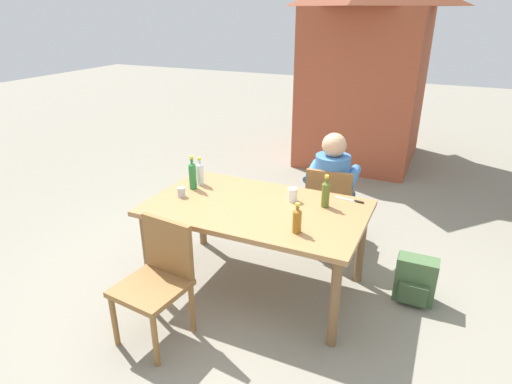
% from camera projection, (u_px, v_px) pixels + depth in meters
% --- Properties ---
extents(ground_plane, '(24.00, 24.00, 0.00)m').
position_uv_depth(ground_plane, '(256.00, 284.00, 3.70)').
color(ground_plane, gray).
extents(dining_table, '(1.72, 1.02, 0.75)m').
position_uv_depth(dining_table, '(256.00, 215.00, 3.44)').
color(dining_table, '#A37547').
rests_on(dining_table, ground_plane).
extents(chair_far_right, '(0.47, 0.47, 0.87)m').
position_uv_depth(chair_far_right, '(330.00, 205.00, 4.04)').
color(chair_far_right, olive).
rests_on(chair_far_right, ground_plane).
extents(chair_near_left, '(0.49, 0.49, 0.87)m').
position_uv_depth(chair_near_left, '(158.00, 275.00, 2.98)').
color(chair_near_left, olive).
rests_on(chair_near_left, ground_plane).
extents(person_in_white_shirt, '(0.47, 0.61, 1.18)m').
position_uv_depth(person_in_white_shirt, '(333.00, 185.00, 4.06)').
color(person_in_white_shirt, '#3D70B2').
rests_on(person_in_white_shirt, ground_plane).
extents(bottle_clear, '(0.06, 0.06, 0.25)m').
position_uv_depth(bottle_clear, '(200.00, 173.00, 3.79)').
color(bottle_clear, white).
rests_on(bottle_clear, dining_table).
extents(bottle_olive, '(0.06, 0.06, 0.27)m').
position_uv_depth(bottle_olive, '(326.00, 193.00, 3.35)').
color(bottle_olive, '#566623').
rests_on(bottle_olive, dining_table).
extents(bottle_amber, '(0.06, 0.06, 0.22)m').
position_uv_depth(bottle_amber, '(297.00, 220.00, 2.97)').
color(bottle_amber, '#996019').
rests_on(bottle_amber, dining_table).
extents(bottle_green, '(0.06, 0.06, 0.30)m').
position_uv_depth(bottle_green, '(193.00, 175.00, 3.69)').
color(bottle_green, '#287A38').
rests_on(bottle_green, dining_table).
extents(cup_steel, '(0.07, 0.07, 0.08)m').
position_uv_depth(cup_steel, '(181.00, 192.00, 3.56)').
color(cup_steel, '#B2B7BC').
rests_on(cup_steel, dining_table).
extents(cup_white, '(0.08, 0.08, 0.11)m').
position_uv_depth(cup_white, '(293.00, 195.00, 3.48)').
color(cup_white, white).
rests_on(cup_white, dining_table).
extents(table_knife, '(0.24, 0.05, 0.01)m').
position_uv_depth(table_knife, '(352.00, 200.00, 3.49)').
color(table_knife, silver).
rests_on(table_knife, dining_table).
extents(backpack_by_near_side, '(0.31, 0.22, 0.38)m').
position_uv_depth(backpack_by_near_side, '(415.00, 281.00, 3.44)').
color(backpack_by_near_side, '#47663D').
rests_on(backpack_by_near_side, ground_plane).
extents(brick_kiosk, '(1.86, 2.07, 2.77)m').
position_uv_depth(brick_kiosk, '(366.00, 63.00, 6.32)').
color(brick_kiosk, '#9E472D').
rests_on(brick_kiosk, ground_plane).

